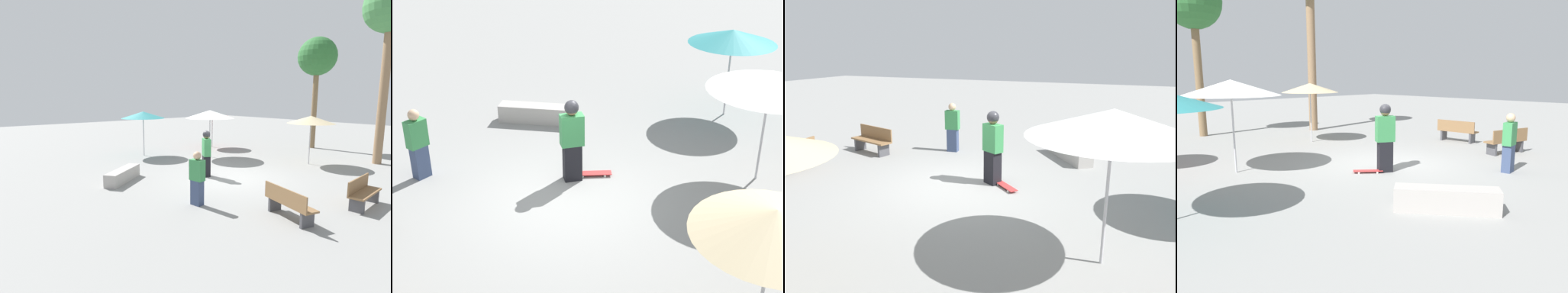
# 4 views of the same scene
# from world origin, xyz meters

# --- Properties ---
(ground_plane) EXTENTS (60.00, 60.00, 0.00)m
(ground_plane) POSITION_xyz_m (0.00, 0.00, 0.00)
(ground_plane) COLOR gray
(skater_main) EXTENTS (0.56, 0.48, 1.86)m
(skater_main) POSITION_xyz_m (-0.68, -0.47, 1.00)
(skater_main) COLOR black
(skater_main) RESTS_ON ground_plane
(skateboard) EXTENTS (0.73, 0.68, 0.07)m
(skateboard) POSITION_xyz_m (-1.11, -0.25, 0.06)
(skateboard) COLOR red
(skateboard) RESTS_ON ground_plane
(concrete_ledge) EXTENTS (1.59, 1.91, 0.48)m
(concrete_ledge) POSITION_xyz_m (-2.12, -3.44, 0.24)
(concrete_ledge) COLOR #A8A39E
(concrete_ledge) RESTS_ON ground_plane
(bench_near) EXTENTS (1.66, 0.87, 0.85)m
(bench_near) POSITION_xyz_m (3.99, -1.74, 0.43)
(bench_near) COLOR #47474C
(bench_near) RESTS_ON ground_plane
(bench_far) EXTENTS (0.56, 1.63, 0.85)m
(bench_far) POSITION_xyz_m (4.84, 0.74, 0.43)
(bench_far) COLOR #47474C
(bench_far) RESTS_ON ground_plane
(shade_umbrella_white) EXTENTS (2.59, 2.59, 2.50)m
(shade_umbrella_white) POSITION_xyz_m (-3.59, 2.36, 2.29)
(shade_umbrella_white) COLOR #B7B7BC
(shade_umbrella_white) RESTS_ON ground_plane
(bystander_watching) EXTENTS (0.47, 0.30, 1.62)m
(bystander_watching) POSITION_xyz_m (1.64, -2.90, 0.81)
(bystander_watching) COLOR #38476B
(bystander_watching) RESTS_ON ground_plane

